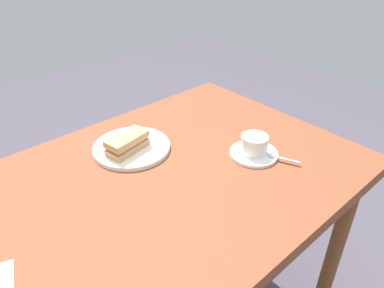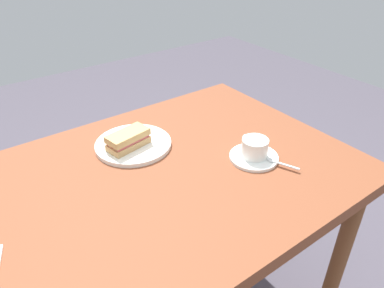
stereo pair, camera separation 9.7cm
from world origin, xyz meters
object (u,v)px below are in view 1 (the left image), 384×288
object	(u,v)px
dining_table	(150,208)
sandwich_front	(127,143)
spoon	(278,157)
sandwich_plate	(132,148)
coffee_saucer	(254,154)
coffee_cup	(254,144)

from	to	relation	value
dining_table	sandwich_front	bearing A→B (deg)	74.34
dining_table	spoon	world-z (taller)	spoon
dining_table	spoon	bearing A→B (deg)	-25.10
sandwich_plate	coffee_saucer	distance (m)	0.38
coffee_saucer	coffee_cup	bearing A→B (deg)	79.62
sandwich_plate	spoon	size ratio (longest dim) A/B	2.55
dining_table	coffee_cup	distance (m)	0.37
dining_table	coffee_cup	size ratio (longest dim) A/B	12.01
coffee_saucer	spoon	size ratio (longest dim) A/B	1.56
dining_table	sandwich_plate	size ratio (longest dim) A/B	5.22
coffee_cup	spoon	distance (m)	0.08
coffee_saucer	coffee_cup	size ratio (longest dim) A/B	1.41
coffee_cup	dining_table	bearing A→B (deg)	163.51
dining_table	coffee_cup	world-z (taller)	coffee_cup
dining_table	coffee_saucer	world-z (taller)	coffee_saucer
sandwich_front	coffee_cup	xyz separation A→B (m)	(0.29, -0.26, 0.00)
sandwich_front	spoon	distance (m)	0.46
sandwich_plate	coffee_saucer	xyz separation A→B (m)	(0.26, -0.28, -0.00)
dining_table	sandwich_plate	xyz separation A→B (m)	(0.07, 0.18, 0.09)
coffee_saucer	dining_table	bearing A→B (deg)	163.23
dining_table	spoon	distance (m)	0.41
sandwich_plate	sandwich_front	world-z (taller)	sandwich_front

